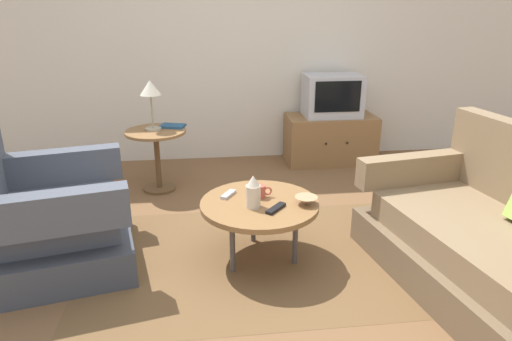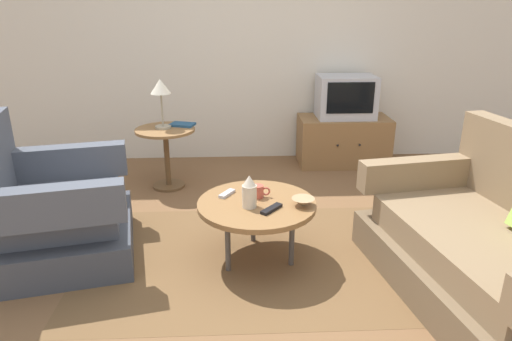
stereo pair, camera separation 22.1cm
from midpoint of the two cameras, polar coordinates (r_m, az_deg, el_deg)
name	(u,v)px [view 1 (the left image)]	position (r m, az deg, el deg)	size (l,w,h in m)	color
ground_plane	(260,262)	(3.15, -1.50, -11.39)	(16.00, 16.00, 0.00)	brown
back_wall	(232,33)	(5.00, -4.35, 16.77)	(9.00, 0.12, 2.70)	beige
area_rug	(260,257)	(3.20, -1.54, -10.86)	(2.37, 1.54, 0.00)	brown
armchair	(46,220)	(3.33, -26.57, -5.65)	(1.09, 1.13, 0.97)	#3E424B
couch	(494,241)	(3.08, 25.81, -8.02)	(1.17, 1.70, 0.94)	brown
coffee_table	(260,206)	(3.01, -1.60, -4.53)	(0.79, 0.79, 0.42)	olive
side_table	(157,147)	(4.27, -13.81, 2.85)	(0.54, 0.54, 0.57)	olive
tv_stand	(330,139)	(5.02, 8.02, 3.93)	(0.95, 0.50, 0.51)	olive
television	(332,95)	(4.92, 8.25, 9.28)	(0.59, 0.41, 0.44)	#B7B7BC
table_lamp	(150,92)	(4.18, -14.60, 9.51)	(0.18, 0.18, 0.45)	#9E937A
vase	(253,192)	(2.89, -2.56, -2.75)	(0.10, 0.10, 0.22)	beige
mug	(260,191)	(3.06, -1.53, -2.65)	(0.12, 0.08, 0.09)	#B74C3D
bowl	(306,200)	(2.96, 4.18, -3.80)	(0.15, 0.15, 0.05)	tan
tv_remote_dark	(276,208)	(2.89, 0.30, -4.79)	(0.15, 0.17, 0.02)	black
tv_remote_silver	(228,194)	(3.10, -5.52, -3.03)	(0.12, 0.15, 0.02)	#B2B2B7
book	(173,126)	(4.31, -11.87, 5.47)	(0.25, 0.20, 0.02)	navy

